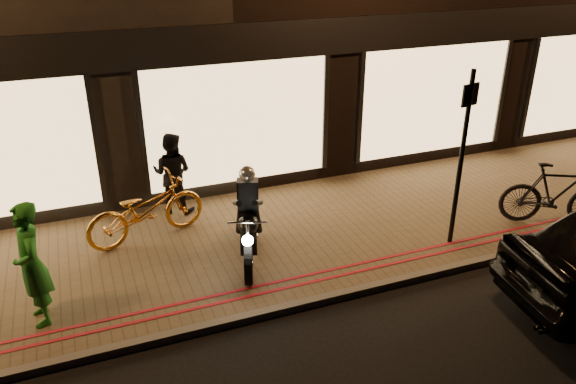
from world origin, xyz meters
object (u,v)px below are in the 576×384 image
(sign_post, at_px, (462,151))
(bicycle_gold, at_px, (146,210))
(motorcycle, at_px, (249,225))
(person_green, at_px, (32,265))

(sign_post, bearing_deg, bicycle_gold, 157.23)
(motorcycle, xyz_separation_m, person_green, (-3.16, -0.48, 0.27))
(sign_post, relative_size, bicycle_gold, 1.43)
(sign_post, bearing_deg, person_green, 177.64)
(bicycle_gold, xyz_separation_m, person_green, (-1.72, -1.76, 0.34))
(bicycle_gold, relative_size, person_green, 1.18)
(motorcycle, bearing_deg, sign_post, 6.03)
(motorcycle, height_order, person_green, person_green)
(motorcycle, xyz_separation_m, bicycle_gold, (-1.44, 1.28, -0.06))
(motorcycle, bearing_deg, person_green, -152.76)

